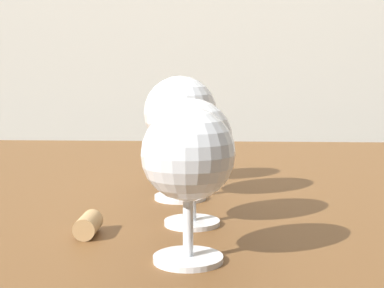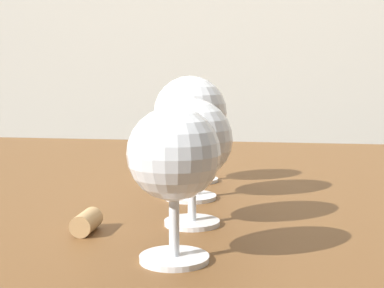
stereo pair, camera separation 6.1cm
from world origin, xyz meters
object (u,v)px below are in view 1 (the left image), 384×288
(wine_glass_cabernet, at_px, (188,158))
(wine_glass_chardonnay, at_px, (181,124))
(wine_glass_rose, at_px, (180,115))
(cork, at_px, (88,225))
(wine_glass_empty, at_px, (192,142))

(wine_glass_cabernet, height_order, wine_glass_chardonnay, wine_glass_cabernet)
(wine_glass_rose, bearing_deg, wine_glass_cabernet, -84.61)
(cork, bearing_deg, wine_glass_chardonnay, 75.18)
(wine_glass_empty, bearing_deg, wine_glass_rose, 99.48)
(wine_glass_empty, xyz_separation_m, cork, (-0.10, -0.05, -0.08))
(wine_glass_empty, distance_m, cork, 0.14)
(wine_glass_cabernet, distance_m, wine_glass_rose, 0.24)
(wine_glass_empty, relative_size, cork, 3.21)
(wine_glass_cabernet, bearing_deg, wine_glass_rose, 95.39)
(wine_glass_chardonnay, relative_size, cork, 3.06)
(wine_glass_cabernet, xyz_separation_m, wine_glass_rose, (-0.02, 0.24, 0.02))
(wine_glass_chardonnay, bearing_deg, wine_glass_rose, -86.66)
(wine_glass_chardonnay, bearing_deg, wine_glass_empty, -83.41)
(wine_glass_rose, bearing_deg, wine_glass_chardonnay, 93.34)
(wine_glass_rose, relative_size, cork, 3.73)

